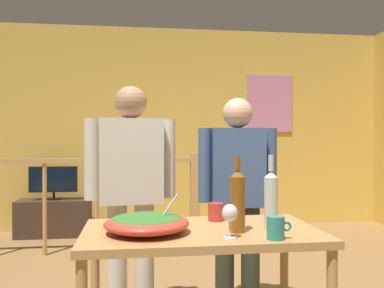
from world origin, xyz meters
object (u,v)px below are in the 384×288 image
(wine_bottle_clear, at_px, (271,199))
(person_standing_right, at_px, (238,189))
(mug_red, at_px, (216,212))
(person_standing_left, at_px, (131,182))
(wine_bottle_amber, at_px, (238,200))
(salad_bowl, at_px, (147,222))
(mug_teal, at_px, (276,228))
(serving_table, at_px, (201,245))
(tv_console, at_px, (54,218))
(flat_screen_tv, at_px, (53,180))
(wine_glass, at_px, (230,214))
(framed_picture, at_px, (270,103))
(stair_railing, at_px, (92,191))

(wine_bottle_clear, height_order, person_standing_right, person_standing_right)
(wine_bottle_clear, relative_size, mug_red, 3.09)
(person_standing_left, bearing_deg, wine_bottle_amber, 119.18)
(salad_bowl, relative_size, mug_teal, 3.58)
(serving_table, xyz_separation_m, person_standing_right, (0.37, 0.68, 0.21))
(tv_console, height_order, wine_bottle_clear, wine_bottle_clear)
(flat_screen_tv, xyz_separation_m, wine_bottle_clear, (1.70, -3.40, 0.21))
(flat_screen_tv, xyz_separation_m, salad_bowl, (1.07, -3.36, 0.10))
(salad_bowl, height_order, wine_bottle_clear, wine_bottle_clear)
(wine_glass, distance_m, wine_bottle_amber, 0.15)
(tv_console, height_order, wine_glass, wine_glass)
(tv_console, xyz_separation_m, salad_bowl, (1.07, -3.40, 0.58))
(tv_console, xyz_separation_m, wine_bottle_amber, (1.52, -3.44, 0.69))
(salad_bowl, bearing_deg, serving_table, 11.13)
(salad_bowl, bearing_deg, tv_console, 107.44)
(serving_table, distance_m, person_standing_left, 0.82)
(framed_picture, bearing_deg, flat_screen_tv, -173.72)
(salad_bowl, xyz_separation_m, person_standing_left, (-0.08, 0.74, 0.13))
(wine_glass, bearing_deg, flat_screen_tv, 112.35)
(wine_bottle_amber, distance_m, person_standing_right, 0.81)
(wine_bottle_clear, xyz_separation_m, person_standing_right, (0.02, 0.77, -0.04))
(salad_bowl, height_order, mug_teal, salad_bowl)
(flat_screen_tv, distance_m, wine_bottle_clear, 3.80)
(stair_railing, distance_m, wine_bottle_amber, 2.71)
(flat_screen_tv, distance_m, mug_teal, 3.95)
(person_standing_right, bearing_deg, mug_teal, 91.83)
(salad_bowl, xyz_separation_m, person_standing_right, (0.65, 0.74, 0.07))
(stair_railing, height_order, wine_bottle_clear, wine_bottle_clear)
(framed_picture, relative_size, salad_bowl, 1.90)
(tv_console, xyz_separation_m, wine_glass, (1.45, -3.56, 0.64))
(flat_screen_tv, bearing_deg, mug_red, -64.66)
(wine_bottle_amber, bearing_deg, serving_table, 149.33)
(mug_teal, bearing_deg, person_standing_right, 86.64)
(mug_red, xyz_separation_m, mug_teal, (0.19, -0.48, 0.00))
(tv_console, relative_size, wine_glass, 5.58)
(wine_glass, distance_m, mug_red, 0.43)
(serving_table, bearing_deg, person_standing_right, 61.80)
(framed_picture, relative_size, mug_red, 6.41)
(flat_screen_tv, xyz_separation_m, wine_glass, (1.45, -3.53, 0.16))
(person_standing_right, bearing_deg, wine_bottle_amber, 81.11)
(stair_railing, relative_size, flat_screen_tv, 5.59)
(framed_picture, height_order, wine_bottle_amber, framed_picture)
(stair_railing, bearing_deg, wine_bottle_amber, -69.11)
(tv_console, relative_size, mug_teal, 7.58)
(wine_bottle_amber, distance_m, person_standing_left, 0.95)
(mug_red, distance_m, mug_teal, 0.51)
(person_standing_left, bearing_deg, person_standing_right, 174.81)
(stair_railing, distance_m, person_standing_left, 1.81)
(stair_railing, xyz_separation_m, salad_bowl, (0.51, -2.47, 0.14))
(flat_screen_tv, distance_m, salad_bowl, 3.53)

